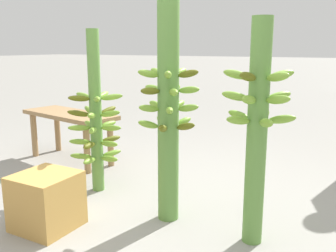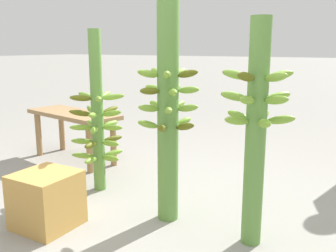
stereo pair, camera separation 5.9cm
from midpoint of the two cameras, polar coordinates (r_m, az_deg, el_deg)
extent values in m
plane|color=gray|center=(2.48, -2.14, -15.17)|extent=(80.00, 80.00, 0.00)
cylinder|color=#5B8C3D|center=(2.96, -10.17, 2.07)|extent=(0.09, 0.09, 1.26)
ellipsoid|color=#75A333|center=(2.91, -7.78, 4.40)|extent=(0.18, 0.12, 0.07)
ellipsoid|color=#75A333|center=(3.05, -9.05, 4.70)|extent=(0.07, 0.18, 0.07)
ellipsoid|color=#75A333|center=(3.03, -11.89, 4.56)|extent=(0.18, 0.07, 0.07)
ellipsoid|color=#545914|center=(2.89, -12.60, 4.16)|extent=(0.12, 0.18, 0.07)
ellipsoid|color=#75A333|center=(2.81, -9.98, 4.06)|extent=(0.16, 0.15, 0.07)
ellipsoid|color=#75A333|center=(2.89, -8.03, 1.91)|extent=(0.18, 0.07, 0.08)
ellipsoid|color=#545914|center=(3.04, -8.33, 2.39)|extent=(0.07, 0.18, 0.08)
ellipsoid|color=#75A333|center=(3.07, -11.07, 2.40)|extent=(0.18, 0.12, 0.08)
ellipsoid|color=#545914|center=(2.95, -12.65, 1.94)|extent=(0.16, 0.16, 0.08)
ellipsoid|color=#75A333|center=(2.83, -10.80, 1.61)|extent=(0.12, 0.18, 0.08)
ellipsoid|color=#75A333|center=(2.85, -10.64, -0.62)|extent=(0.12, 0.18, 0.06)
ellipsoid|color=#75A333|center=(2.92, -7.90, -0.26)|extent=(0.18, 0.07, 0.06)
ellipsoid|color=#75A333|center=(3.06, -8.29, 0.32)|extent=(0.07, 0.18, 0.06)
ellipsoid|color=#75A333|center=(3.09, -11.06, 0.34)|extent=(0.18, 0.12, 0.06)
ellipsoid|color=#75A333|center=(2.97, -12.58, -0.22)|extent=(0.15, 0.16, 0.06)
ellipsoid|color=#545914|center=(3.06, -7.87, -1.93)|extent=(0.11, 0.18, 0.05)
ellipsoid|color=#75A333|center=(3.13, -10.41, -1.73)|extent=(0.16, 0.15, 0.05)
ellipsoid|color=#75A333|center=(3.03, -12.43, -2.28)|extent=(0.17, 0.13, 0.05)
ellipsoid|color=#545914|center=(2.89, -11.15, -2.88)|extent=(0.08, 0.18, 0.05)
ellipsoid|color=#75A333|center=(2.92, -8.20, -2.65)|extent=(0.18, 0.06, 0.05)
ellipsoid|color=#75A333|center=(2.93, -11.11, -5.14)|extent=(0.08, 0.18, 0.06)
ellipsoid|color=#75A333|center=(2.95, -8.17, -4.91)|extent=(0.18, 0.06, 0.06)
ellipsoid|color=#75A333|center=(3.09, -7.78, -4.10)|extent=(0.11, 0.18, 0.06)
ellipsoid|color=#75A333|center=(3.16, -10.26, -3.83)|extent=(0.16, 0.15, 0.06)
ellipsoid|color=#75A333|center=(3.06, -12.32, -4.43)|extent=(0.17, 0.13, 0.06)
cylinder|color=#5B8C3D|center=(2.37, 0.70, 2.79)|extent=(0.14, 0.14, 1.50)
ellipsoid|color=#75A333|center=(2.32, -2.38, 7.97)|extent=(0.13, 0.13, 0.07)
ellipsoid|color=#75A333|center=(2.22, 0.63, 7.81)|extent=(0.10, 0.14, 0.07)
ellipsoid|color=#545914|center=(2.31, 3.77, 7.95)|extent=(0.14, 0.07, 0.07)
ellipsoid|color=#75A333|center=(2.45, 2.57, 8.20)|extent=(0.06, 0.14, 0.07)
ellipsoid|color=#75A333|center=(2.46, -1.02, 8.21)|extent=(0.14, 0.10, 0.07)
ellipsoid|color=#75A333|center=(2.35, 3.89, 5.49)|extent=(0.14, 0.10, 0.05)
ellipsoid|color=#75A333|center=(2.48, 1.87, 5.85)|extent=(0.06, 0.14, 0.05)
ellipsoid|color=#75A333|center=(2.44, -1.63, 5.76)|extent=(0.14, 0.07, 0.05)
ellipsoid|color=#545914|center=(2.29, -2.09, 5.35)|extent=(0.10, 0.14, 0.05)
ellipsoid|color=#75A333|center=(2.23, 1.49, 5.17)|extent=(0.12, 0.13, 0.05)
ellipsoid|color=#75A333|center=(2.25, 0.85, 2.36)|extent=(0.11, 0.14, 0.06)
ellipsoid|color=#75A333|center=(2.34, 3.77, 2.74)|extent=(0.14, 0.08, 0.06)
ellipsoid|color=#75A333|center=(2.48, 2.35, 3.28)|extent=(0.05, 0.14, 0.06)
ellipsoid|color=#75A333|center=(2.48, -1.18, 3.26)|extent=(0.14, 0.09, 0.06)
ellipsoid|color=#75A333|center=(2.33, -2.29, 2.71)|extent=(0.12, 0.13, 0.06)
ellipsoid|color=#75A333|center=(2.39, -2.39, 0.25)|extent=(0.14, 0.11, 0.08)
ellipsoid|color=#545914|center=(2.27, -0.17, -0.36)|extent=(0.08, 0.14, 0.08)
ellipsoid|color=#545914|center=(2.33, 3.34, -0.09)|extent=(0.14, 0.05, 0.08)
ellipsoid|color=#75A333|center=(2.47, 3.03, 0.65)|extent=(0.09, 0.14, 0.08)
ellipsoid|color=#75A333|center=(2.51, -0.34, 0.84)|extent=(0.13, 0.12, 0.08)
cylinder|color=#5B8C3D|center=(2.15, 13.97, -1.45)|extent=(0.11, 0.11, 1.29)
ellipsoid|color=#75A333|center=(2.12, 11.00, 7.69)|extent=(0.16, 0.06, 0.07)
ellipsoid|color=#545914|center=(1.98, 12.64, 7.33)|extent=(0.08, 0.16, 0.07)
ellipsoid|color=#75A333|center=(2.00, 16.97, 7.14)|extent=(0.16, 0.12, 0.07)
ellipsoid|color=#75A333|center=(2.15, 17.55, 7.41)|extent=(0.15, 0.14, 0.07)
ellipsoid|color=#75A333|center=(2.22, 14.01, 7.74)|extent=(0.10, 0.16, 0.07)
ellipsoid|color=#75A333|center=(2.18, 17.19, 4.32)|extent=(0.14, 0.15, 0.07)
ellipsoid|color=#75A333|center=(2.23, 13.55, 4.70)|extent=(0.12, 0.16, 0.07)
ellipsoid|color=#75A333|center=(2.12, 10.80, 4.46)|extent=(0.16, 0.07, 0.07)
ellipsoid|color=#75A333|center=(1.99, 12.79, 3.89)|extent=(0.07, 0.16, 0.07)
ellipsoid|color=#75A333|center=(2.03, 17.00, 3.80)|extent=(0.16, 0.11, 0.07)
ellipsoid|color=#75A333|center=(2.13, 17.56, 0.90)|extent=(0.16, 0.09, 0.07)
ellipsoid|color=#75A333|center=(2.25, 15.08, 1.60)|extent=(0.05, 0.16, 0.07)
ellipsoid|color=#75A333|center=(2.20, 11.37, 1.56)|extent=(0.16, 0.10, 0.07)
ellipsoid|color=#75A333|center=(2.05, 11.22, 0.81)|extent=(0.13, 0.15, 0.07)
ellipsoid|color=#75A333|center=(2.01, 15.28, 0.37)|extent=(0.13, 0.16, 0.07)
cube|color=#99754C|center=(3.83, -13.85, 1.77)|extent=(1.11, 0.58, 0.04)
cylinder|color=#99754C|center=(4.31, -15.51, -0.56)|extent=(0.06, 0.06, 0.45)
cylinder|color=#99754C|center=(3.64, -7.87, -2.51)|extent=(0.06, 0.06, 0.45)
cylinder|color=#99754C|center=(4.16, -18.74, -1.20)|extent=(0.06, 0.06, 0.45)
cylinder|color=#99754C|center=(3.46, -11.38, -3.38)|extent=(0.06, 0.06, 0.45)
cube|color=#C69347|center=(2.54, -17.38, -10.69)|extent=(0.36, 0.36, 0.36)
camera|label=1|loc=(0.03, -89.32, 0.14)|focal=40.00mm
camera|label=2|loc=(0.03, 90.68, -0.14)|focal=40.00mm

